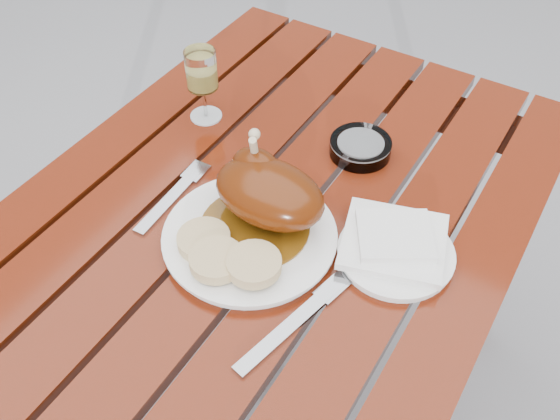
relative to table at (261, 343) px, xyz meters
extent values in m
cube|color=maroon|center=(0.00, 0.00, 0.00)|extent=(0.80, 1.20, 0.75)
cylinder|color=white|center=(0.01, -0.04, 0.38)|extent=(0.34, 0.34, 0.02)
cylinder|color=#5E380A|center=(0.01, -0.03, 0.40)|extent=(0.18, 0.18, 0.00)
ellipsoid|color=#6A2407|center=(0.02, 0.01, 0.44)|extent=(0.19, 0.13, 0.09)
ellipsoid|color=#6A2407|center=(-0.02, 0.03, 0.46)|extent=(0.09, 0.06, 0.07)
cylinder|color=#C6B28C|center=(-0.02, 0.04, 0.48)|extent=(0.03, 0.04, 0.10)
cylinder|color=#D9C184|center=(-0.03, -0.10, 0.40)|extent=(0.08, 0.08, 0.02)
cylinder|color=#D9C184|center=(0.01, -0.12, 0.41)|extent=(0.08, 0.08, 0.02)
cylinder|color=#D9C184|center=(0.06, -0.10, 0.41)|extent=(0.08, 0.08, 0.02)
cylinder|color=#D3C65F|center=(-0.24, 0.19, 0.45)|extent=(0.08, 0.08, 0.15)
cylinder|color=white|center=(0.23, 0.05, 0.38)|extent=(0.23, 0.23, 0.01)
cube|color=white|center=(0.22, 0.06, 0.40)|extent=(0.19, 0.19, 0.01)
cylinder|color=#B2B7BC|center=(0.07, 0.25, 0.39)|extent=(0.14, 0.14, 0.03)
cube|color=gray|center=(-0.15, -0.04, 0.38)|extent=(0.03, 0.18, 0.01)
cube|color=gray|center=(0.16, -0.14, 0.38)|extent=(0.07, 0.23, 0.01)
camera|label=1|loc=(0.40, -0.58, 1.14)|focal=40.00mm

